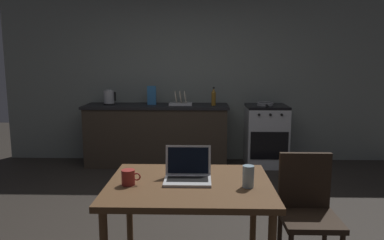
{
  "coord_description": "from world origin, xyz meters",
  "views": [
    {
      "loc": [
        0.22,
        -3.22,
        1.58
      ],
      "look_at": [
        0.11,
        0.84,
        0.92
      ],
      "focal_mm": 34.54,
      "sensor_mm": 36.0,
      "label": 1
    }
  ],
  "objects_px": {
    "bottle": "(214,97)",
    "dish_rack": "(181,102)",
    "stove_oven": "(266,135)",
    "coffee_mug": "(129,177)",
    "frying_pan": "(265,104)",
    "cereal_box": "(152,95)",
    "laptop": "(188,174)",
    "chair": "(307,207)",
    "electric_kettle": "(109,98)",
    "drinking_glass": "(248,176)",
    "dining_table": "(190,194)"
  },
  "relations": [
    {
      "from": "bottle",
      "to": "dish_rack",
      "type": "distance_m",
      "value": 0.5
    },
    {
      "from": "stove_oven",
      "to": "coffee_mug",
      "type": "relative_size",
      "value": 7.17
    },
    {
      "from": "bottle",
      "to": "frying_pan",
      "type": "height_order",
      "value": "bottle"
    },
    {
      "from": "stove_oven",
      "to": "cereal_box",
      "type": "distance_m",
      "value": 1.83
    },
    {
      "from": "laptop",
      "to": "frying_pan",
      "type": "bearing_deg",
      "value": 84.14
    },
    {
      "from": "chair",
      "to": "dish_rack",
      "type": "xyz_separation_m",
      "value": [
        -1.08,
        2.95,
        0.44
      ]
    },
    {
      "from": "electric_kettle",
      "to": "drinking_glass",
      "type": "xyz_separation_m",
      "value": [
        1.7,
        -3.18,
        -0.2
      ]
    },
    {
      "from": "electric_kettle",
      "to": "frying_pan",
      "type": "relative_size",
      "value": 0.52
    },
    {
      "from": "frying_pan",
      "to": "coffee_mug",
      "type": "relative_size",
      "value": 3.35
    },
    {
      "from": "chair",
      "to": "laptop",
      "type": "bearing_deg",
      "value": -177.3
    },
    {
      "from": "stove_oven",
      "to": "electric_kettle",
      "type": "distance_m",
      "value": 2.44
    },
    {
      "from": "laptop",
      "to": "cereal_box",
      "type": "distance_m",
      "value": 3.16
    },
    {
      "from": "laptop",
      "to": "coffee_mug",
      "type": "bearing_deg",
      "value": -152.44
    },
    {
      "from": "cereal_box",
      "to": "stove_oven",
      "type": "bearing_deg",
      "value": -0.74
    },
    {
      "from": "cereal_box",
      "to": "dish_rack",
      "type": "height_order",
      "value": "cereal_box"
    },
    {
      "from": "drinking_glass",
      "to": "cereal_box",
      "type": "xyz_separation_m",
      "value": [
        -1.06,
        3.2,
        0.23
      ]
    },
    {
      "from": "laptop",
      "to": "dish_rack",
      "type": "xyz_separation_m",
      "value": [
        -0.22,
        3.06,
        0.16
      ]
    },
    {
      "from": "drinking_glass",
      "to": "cereal_box",
      "type": "distance_m",
      "value": 3.38
    },
    {
      "from": "laptop",
      "to": "drinking_glass",
      "type": "distance_m",
      "value": 0.42
    },
    {
      "from": "frying_pan",
      "to": "coffee_mug",
      "type": "bearing_deg",
      "value": -114.52
    },
    {
      "from": "bottle",
      "to": "frying_pan",
      "type": "relative_size",
      "value": 0.63
    },
    {
      "from": "laptop",
      "to": "cereal_box",
      "type": "bearing_deg",
      "value": 115.13
    },
    {
      "from": "chair",
      "to": "stove_oven",
      "type": "bearing_deg",
      "value": 81.48
    },
    {
      "from": "chair",
      "to": "cereal_box",
      "type": "distance_m",
      "value": 3.38
    },
    {
      "from": "laptop",
      "to": "cereal_box",
      "type": "height_order",
      "value": "cereal_box"
    },
    {
      "from": "laptop",
      "to": "electric_kettle",
      "type": "bearing_deg",
      "value": 126.11
    },
    {
      "from": "frying_pan",
      "to": "drinking_glass",
      "type": "xyz_separation_m",
      "value": [
        -0.64,
        -3.15,
        -0.11
      ]
    },
    {
      "from": "bottle",
      "to": "cereal_box",
      "type": "bearing_deg",
      "value": 175.7
    },
    {
      "from": "cereal_box",
      "to": "electric_kettle",
      "type": "bearing_deg",
      "value": -178.22
    },
    {
      "from": "stove_oven",
      "to": "chair",
      "type": "relative_size",
      "value": 1.01
    },
    {
      "from": "chair",
      "to": "electric_kettle",
      "type": "relative_size",
      "value": 4.02
    },
    {
      "from": "stove_oven",
      "to": "laptop",
      "type": "height_order",
      "value": "laptop"
    },
    {
      "from": "chair",
      "to": "cereal_box",
      "type": "bearing_deg",
      "value": 112.63
    },
    {
      "from": "electric_kettle",
      "to": "drinking_glass",
      "type": "height_order",
      "value": "electric_kettle"
    },
    {
      "from": "frying_pan",
      "to": "cereal_box",
      "type": "distance_m",
      "value": 1.7
    },
    {
      "from": "cereal_box",
      "to": "dish_rack",
      "type": "distance_m",
      "value": 0.45
    },
    {
      "from": "laptop",
      "to": "electric_kettle",
      "type": "height_order",
      "value": "electric_kettle"
    },
    {
      "from": "chair",
      "to": "bottle",
      "type": "xyz_separation_m",
      "value": [
        -0.59,
        2.9,
        0.52
      ]
    },
    {
      "from": "electric_kettle",
      "to": "frying_pan",
      "type": "height_order",
      "value": "electric_kettle"
    },
    {
      "from": "dining_table",
      "to": "drinking_glass",
      "type": "distance_m",
      "value": 0.42
    },
    {
      "from": "chair",
      "to": "dining_table",
      "type": "bearing_deg",
      "value": -174.3
    },
    {
      "from": "coffee_mug",
      "to": "dish_rack",
      "type": "bearing_deg",
      "value": 86.92
    },
    {
      "from": "chair",
      "to": "coffee_mug",
      "type": "relative_size",
      "value": 7.07
    },
    {
      "from": "electric_kettle",
      "to": "cereal_box",
      "type": "bearing_deg",
      "value": 1.78
    },
    {
      "from": "laptop",
      "to": "electric_kettle",
      "type": "xyz_separation_m",
      "value": [
        -1.3,
        3.06,
        0.22
      ]
    },
    {
      "from": "electric_kettle",
      "to": "chair",
      "type": "bearing_deg",
      "value": -53.71
    },
    {
      "from": "electric_kettle",
      "to": "frying_pan",
      "type": "bearing_deg",
      "value": -0.69
    },
    {
      "from": "dining_table",
      "to": "frying_pan",
      "type": "xyz_separation_m",
      "value": [
        1.02,
        3.07,
        0.26
      ]
    },
    {
      "from": "stove_oven",
      "to": "drinking_glass",
      "type": "xyz_separation_m",
      "value": [
        -0.67,
        -3.18,
        0.37
      ]
    },
    {
      "from": "chair",
      "to": "dish_rack",
      "type": "height_order",
      "value": "dish_rack"
    }
  ]
}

